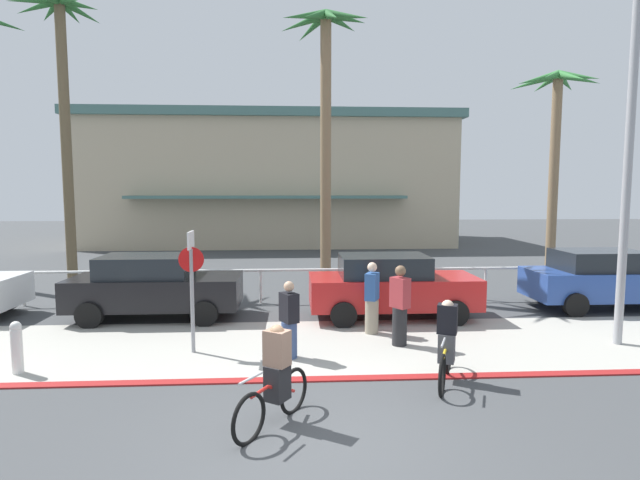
# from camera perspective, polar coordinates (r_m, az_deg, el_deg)

# --- Properties ---
(ground_plane) EXTENTS (80.00, 80.00, 0.00)m
(ground_plane) POSITION_cam_1_polar(r_m,az_deg,el_deg) (16.94, -2.47, -5.92)
(ground_plane) COLOR #424447
(sidewalk_strip) EXTENTS (44.00, 4.00, 0.02)m
(sidewalk_strip) POSITION_cam_1_polar(r_m,az_deg,el_deg) (11.32, -2.00, -11.80)
(sidewalk_strip) COLOR #ADAAA0
(sidewalk_strip) RESTS_ON ground
(curb_paint) EXTENTS (44.00, 0.24, 0.03)m
(curb_paint) POSITION_cam_1_polar(r_m,az_deg,el_deg) (9.43, -1.70, -15.42)
(curb_paint) COLOR maroon
(curb_paint) RESTS_ON ground
(building_backdrop) EXTENTS (22.54, 11.09, 7.97)m
(building_backdrop) POSITION_cam_1_polar(r_m,az_deg,el_deg) (33.46, -5.54, 6.69)
(building_backdrop) COLOR #BCAD8E
(building_backdrop) RESTS_ON ground
(rail_fence) EXTENTS (20.84, 0.08, 1.04)m
(rail_fence) POSITION_cam_1_polar(r_m,az_deg,el_deg) (15.32, -2.40, -3.99)
(rail_fence) COLOR white
(rail_fence) RESTS_ON ground
(stop_sign_bike_lane) EXTENTS (0.52, 0.56, 2.56)m
(stop_sign_bike_lane) POSITION_cam_1_polar(r_m,az_deg,el_deg) (10.80, -14.27, -3.73)
(stop_sign_bike_lane) COLOR gray
(stop_sign_bike_lane) RESTS_ON ground
(bollard_0) EXTENTS (0.20, 0.20, 1.00)m
(bollard_0) POSITION_cam_1_polar(r_m,az_deg,el_deg) (11.08, -30.99, -10.30)
(bollard_0) COLOR white
(bollard_0) RESTS_ON ground
(streetlight_curb) EXTENTS (0.24, 2.54, 7.50)m
(streetlight_curb) POSITION_cam_1_polar(r_m,az_deg,el_deg) (12.58, 32.06, 8.77)
(streetlight_curb) COLOR #9EA0A5
(streetlight_curb) RESTS_ON ground
(palm_tree_1) EXTENTS (2.86, 3.45, 10.15)m
(palm_tree_1) POSITION_cam_1_polar(r_m,az_deg,el_deg) (20.86, -27.04, 16.09)
(palm_tree_1) COLOR brown
(palm_tree_1) RESTS_ON ground
(palm_tree_2) EXTENTS (2.91, 3.19, 9.23)m
(palm_tree_2) POSITION_cam_1_polar(r_m,az_deg,el_deg) (17.40, 0.59, 17.33)
(palm_tree_2) COLOR #846B4C
(palm_tree_2) RESTS_ON ground
(palm_tree_3) EXTENTS (3.23, 3.68, 7.84)m
(palm_tree_3) POSITION_cam_1_polar(r_m,az_deg,el_deg) (21.44, 25.02, 12.03)
(palm_tree_3) COLOR #846B4C
(palm_tree_3) RESTS_ON ground
(car_black_1) EXTENTS (4.40, 2.02, 1.69)m
(car_black_1) POSITION_cam_1_polar(r_m,az_deg,el_deg) (14.13, -18.20, -4.95)
(car_black_1) COLOR black
(car_black_1) RESTS_ON ground
(car_red_2) EXTENTS (4.40, 2.02, 1.69)m
(car_red_2) POSITION_cam_1_polar(r_m,az_deg,el_deg) (13.60, 7.96, -5.13)
(car_red_2) COLOR red
(car_red_2) RESTS_ON ground
(car_blue_3) EXTENTS (4.40, 2.02, 1.69)m
(car_blue_3) POSITION_cam_1_polar(r_m,az_deg,el_deg) (16.65, 29.39, -3.82)
(car_blue_3) COLOR #284793
(car_blue_3) RESTS_ON ground
(cyclist_red_0) EXTENTS (1.06, 1.55, 1.50)m
(cyclist_red_0) POSITION_cam_1_polar(r_m,az_deg,el_deg) (7.62, -5.04, -15.22)
(cyclist_red_0) COLOR black
(cyclist_red_0) RESTS_ON ground
(cyclist_yellow_1) EXTENTS (0.77, 1.70, 1.50)m
(cyclist_yellow_1) POSITION_cam_1_polar(r_m,az_deg,el_deg) (9.42, 14.06, -11.25)
(cyclist_yellow_1) COLOR black
(cyclist_yellow_1) RESTS_ON ground
(pedestrian_0) EXTENTS (0.42, 0.47, 1.72)m
(pedestrian_0) POSITION_cam_1_polar(r_m,az_deg,el_deg) (12.08, 5.86, -6.84)
(pedestrian_0) COLOR gray
(pedestrian_0) RESTS_ON ground
(pedestrian_1) EXTENTS (0.45, 0.48, 1.78)m
(pedestrian_1) POSITION_cam_1_polar(r_m,az_deg,el_deg) (11.24, 8.99, -7.65)
(pedestrian_1) COLOR #232326
(pedestrian_1) RESTS_ON ground
(pedestrian_2) EXTENTS (0.43, 0.48, 1.59)m
(pedestrian_2) POSITION_cam_1_polar(r_m,az_deg,el_deg) (10.34, -3.50, -9.37)
(pedestrian_2) COLOR #384C7A
(pedestrian_2) RESTS_ON ground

